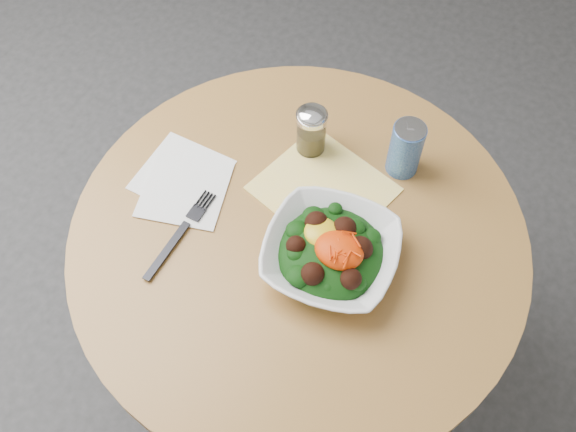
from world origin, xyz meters
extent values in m
plane|color=#2D2D30|center=(0.00, 0.00, 0.00)|extent=(6.00, 6.00, 0.00)
cylinder|color=black|center=(0.00, 0.00, 0.01)|extent=(0.52, 0.52, 0.03)
cylinder|color=black|center=(0.00, 0.00, 0.35)|extent=(0.10, 0.10, 0.71)
cylinder|color=#A8723C|center=(0.00, 0.00, 0.73)|extent=(0.90, 0.90, 0.04)
cube|color=yellow|center=(0.00, 0.12, 0.75)|extent=(0.30, 0.28, 0.00)
cube|color=white|center=(-0.28, 0.02, 0.75)|extent=(0.17, 0.17, 0.00)
cube|color=white|center=(-0.25, -0.01, 0.75)|extent=(0.20, 0.20, 0.00)
imported|color=white|center=(0.08, -0.03, 0.78)|extent=(0.27, 0.27, 0.06)
ellipsoid|color=black|center=(0.08, -0.03, 0.78)|extent=(0.20, 0.20, 0.07)
ellipsoid|color=gold|center=(0.05, -0.01, 0.81)|extent=(0.06, 0.06, 0.02)
ellipsoid|color=#EF3305|center=(0.10, -0.03, 0.82)|extent=(0.09, 0.08, 0.04)
cube|color=black|center=(-0.21, -0.15, 0.76)|extent=(0.02, 0.14, 0.00)
cube|color=black|center=(-0.20, -0.04, 0.76)|extent=(0.03, 0.08, 0.00)
cylinder|color=silver|center=(-0.07, 0.20, 0.80)|extent=(0.06, 0.06, 0.09)
cylinder|color=olive|center=(-0.07, 0.20, 0.78)|extent=(0.05, 0.05, 0.05)
cylinder|color=silver|center=(-0.07, 0.20, 0.85)|extent=(0.06, 0.06, 0.01)
ellipsoid|color=silver|center=(-0.07, 0.20, 0.86)|extent=(0.06, 0.06, 0.03)
cylinder|color=navy|center=(0.12, 0.24, 0.81)|extent=(0.07, 0.07, 0.12)
cylinder|color=silver|center=(0.12, 0.24, 0.87)|extent=(0.06, 0.06, 0.00)
cube|color=silver|center=(0.12, 0.25, 0.88)|extent=(0.02, 0.02, 0.00)
camera|label=1|loc=(0.26, -0.58, 1.83)|focal=40.00mm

